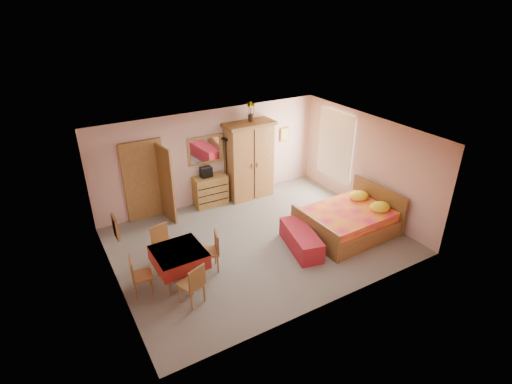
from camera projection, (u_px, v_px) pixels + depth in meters
floor at (259, 241)px, 9.50m from camera, size 6.50×6.50×0.00m
ceiling at (259, 137)px, 8.34m from camera, size 6.50×6.50×0.00m
wall_back at (212, 157)px, 10.85m from camera, size 6.50×0.10×2.60m
wall_front at (332, 247)px, 6.99m from camera, size 6.50×0.10×2.60m
wall_left at (110, 231)px, 7.45m from camera, size 0.10×5.00×2.60m
wall_right at (366, 164)px, 10.39m from camera, size 0.10×5.00×2.60m
doorway at (145, 181)px, 10.09m from camera, size 1.06×0.12×2.15m
window at (335, 145)px, 11.23m from camera, size 0.08×1.40×1.95m
picture_left at (115, 227)px, 6.82m from camera, size 0.04×0.32×0.42m
picture_back at (285, 134)px, 11.78m from camera, size 0.30×0.04×0.40m
chest_of_drawers at (211, 191)px, 10.95m from camera, size 0.92×0.48×0.85m
wall_mirror at (205, 150)px, 10.61m from camera, size 0.98×0.11×0.77m
stereo at (206, 172)px, 10.69m from camera, size 0.31×0.23×0.28m
floor_lamp at (227, 170)px, 11.00m from camera, size 0.27×0.27×1.83m
wardrobe at (249, 160)px, 11.15m from camera, size 1.40×0.73×2.20m
sunflower_vase at (251, 111)px, 10.62m from camera, size 0.23×0.23×0.53m
bed at (347, 215)px, 9.62m from camera, size 2.22×1.77×1.00m
bench at (301, 240)px, 9.12m from camera, size 0.84×1.51×0.48m
dining_table at (180, 265)px, 8.07m from camera, size 0.99×0.99×0.71m
chair_south at (191, 283)px, 7.44m from camera, size 0.51×0.51×0.87m
chair_north at (165, 246)px, 8.52m from camera, size 0.49×0.49×0.89m
chair_west at (142, 275)px, 7.69m from camera, size 0.42×0.42×0.83m
chair_east at (208, 252)px, 8.34m from camera, size 0.50×0.50×0.89m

